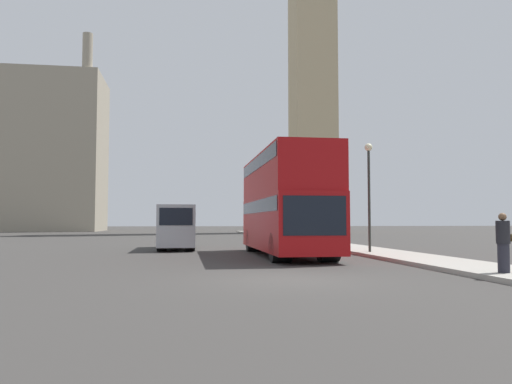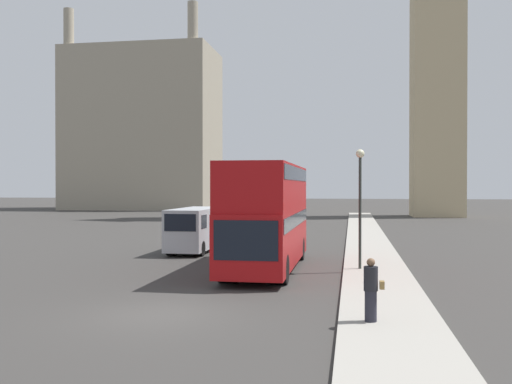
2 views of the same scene
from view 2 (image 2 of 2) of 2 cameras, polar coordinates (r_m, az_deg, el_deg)
ground_plane at (r=16.71m, az=-9.53°, el=-11.93°), size 300.00×300.00×0.00m
sidewalk_strip at (r=15.85m, az=13.26°, el=-12.35°), size 2.70×120.00×0.15m
building_block_distant at (r=92.33m, az=-11.24°, el=6.12°), size 22.84×12.79×30.47m
red_double_decker_bus at (r=24.61m, az=1.12°, el=-2.01°), size 2.62×10.12×4.52m
white_van at (r=31.62m, az=-6.09°, el=-3.64°), size 1.96×5.88×2.40m
pedestrian at (r=15.10m, az=11.44°, el=-9.57°), size 0.52×0.36×1.63m
street_lamp at (r=24.32m, az=10.37°, el=0.31°), size 0.36×0.36×5.02m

